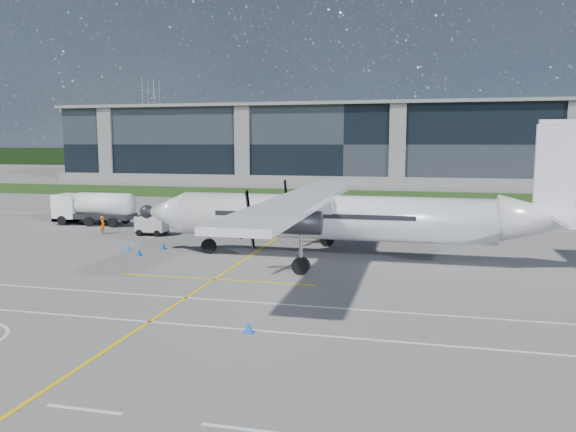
% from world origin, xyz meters
% --- Properties ---
extents(ground, '(400.00, 400.00, 0.00)m').
position_xyz_m(ground, '(0.00, 40.00, 0.00)').
color(ground, '#63615E').
rests_on(ground, ground).
extents(grass_strip, '(400.00, 18.00, 0.04)m').
position_xyz_m(grass_strip, '(0.00, 48.00, 0.02)').
color(grass_strip, '#1B3E11').
rests_on(grass_strip, ground).
extents(terminal_building, '(120.00, 20.00, 15.00)m').
position_xyz_m(terminal_building, '(0.00, 80.00, 7.50)').
color(terminal_building, black).
rests_on(terminal_building, ground).
extents(tree_line, '(400.00, 6.00, 6.00)m').
position_xyz_m(tree_line, '(0.00, 140.00, 3.00)').
color(tree_line, black).
rests_on(tree_line, ground).
extents(pylon_west, '(9.00, 4.60, 30.00)m').
position_xyz_m(pylon_west, '(-80.00, 150.00, 15.00)').
color(pylon_west, gray).
rests_on(pylon_west, ground).
extents(yellow_taxiway_centerline, '(0.20, 70.00, 0.01)m').
position_xyz_m(yellow_taxiway_centerline, '(3.00, 10.00, 0.01)').
color(yellow_taxiway_centerline, yellow).
rests_on(yellow_taxiway_centerline, ground).
extents(white_lane_line, '(90.00, 0.15, 0.01)m').
position_xyz_m(white_lane_line, '(0.00, -14.00, 0.01)').
color(white_lane_line, white).
rests_on(white_lane_line, ground).
extents(turboprop_aircraft, '(30.04, 31.15, 9.35)m').
position_xyz_m(turboprop_aircraft, '(9.87, 1.18, 4.67)').
color(turboprop_aircraft, silver).
rests_on(turboprop_aircraft, ground).
extents(fuel_tanker_truck, '(8.29, 2.70, 3.11)m').
position_xyz_m(fuel_tanker_truck, '(-16.73, 11.99, 1.55)').
color(fuel_tanker_truck, white).
rests_on(fuel_tanker_truck, ground).
extents(baggage_tug, '(2.74, 1.64, 1.64)m').
position_xyz_m(baggage_tug, '(-7.88, 7.65, 0.82)').
color(baggage_tug, silver).
rests_on(baggage_tug, ground).
extents(ground_crew_person, '(0.66, 0.82, 1.80)m').
position_xyz_m(ground_crew_person, '(-12.31, 7.18, 0.90)').
color(ground_crew_person, '#F25907').
rests_on(ground_crew_person, ground).
extents(safety_cone_fwd, '(0.36, 0.36, 0.50)m').
position_xyz_m(safety_cone_fwd, '(-6.43, 1.00, 0.25)').
color(safety_cone_fwd, blue).
rests_on(safety_cone_fwd, ground).
extents(safety_cone_nose_stbd, '(0.36, 0.36, 0.50)m').
position_xyz_m(safety_cone_nose_stbd, '(-4.08, 1.98, 0.25)').
color(safety_cone_nose_stbd, blue).
rests_on(safety_cone_nose_stbd, ground).
extents(safety_cone_portwing, '(0.36, 0.36, 0.50)m').
position_xyz_m(safety_cone_portwing, '(7.72, -14.31, 0.25)').
color(safety_cone_portwing, blue).
rests_on(safety_cone_portwing, ground).
extents(safety_cone_nose_port, '(0.36, 0.36, 0.50)m').
position_xyz_m(safety_cone_nose_port, '(-4.63, -0.68, 0.25)').
color(safety_cone_nose_port, blue).
rests_on(safety_cone_nose_port, ground).
extents(safety_cone_stbdwing, '(0.36, 0.36, 0.50)m').
position_xyz_m(safety_cone_stbdwing, '(6.66, 17.30, 0.25)').
color(safety_cone_stbdwing, blue).
rests_on(safety_cone_stbdwing, ground).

